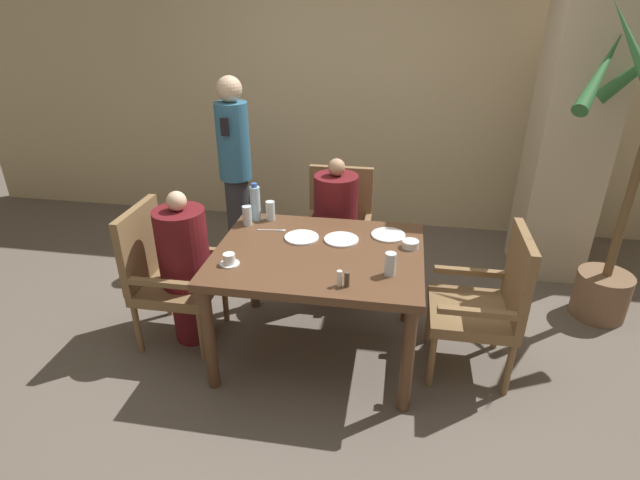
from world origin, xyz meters
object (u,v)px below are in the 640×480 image
(chair_right_side, at_px, (488,301))
(plate_dessert_center, at_px, (302,237))
(chair_left_side, at_px, (165,272))
(glass_tall_near, at_px, (390,264))
(water_bottle, at_px, (255,203))
(chair_far_side, at_px, (338,226))
(plate_main_right, at_px, (341,239))
(diner_in_left_chair, at_px, (185,267))
(diner_in_far_chair, at_px, (336,227))
(glass_tall_mid, at_px, (270,211))
(standing_host, at_px, (235,166))
(plate_main_left, at_px, (388,235))
(bowl_small, at_px, (410,244))
(potted_palm, at_px, (626,198))
(teacup_with_saucer, at_px, (229,260))
(glass_tall_far, at_px, (247,216))

(chair_right_side, bearing_deg, plate_dessert_center, 172.33)
(chair_left_side, xyz_separation_m, glass_tall_near, (1.44, -0.21, 0.31))
(plate_dessert_center, bearing_deg, water_bottle, 147.43)
(chair_far_side, height_order, chair_right_side, same)
(chair_right_side, bearing_deg, plate_main_right, 169.46)
(water_bottle, bearing_deg, chair_right_side, -14.35)
(diner_in_left_chair, bearing_deg, plate_main_right, 9.64)
(chair_left_side, bearing_deg, diner_in_far_chair, 36.30)
(chair_far_side, xyz_separation_m, chair_right_side, (1.01, -0.89, 0.00))
(plate_main_right, height_order, glass_tall_near, glass_tall_near)
(water_bottle, bearing_deg, diner_in_left_chair, -133.71)
(diner_in_far_chair, bearing_deg, glass_tall_mid, -139.48)
(standing_host, xyz_separation_m, glass_tall_mid, (0.51, -0.79, -0.04))
(plate_main_left, distance_m, plate_main_right, 0.31)
(chair_left_side, distance_m, glass_tall_mid, 0.79)
(diner_in_left_chair, relative_size, bowl_small, 10.36)
(plate_dessert_center, bearing_deg, standing_host, 126.67)
(diner_in_left_chair, relative_size, plate_main_right, 4.89)
(chair_left_side, bearing_deg, standing_host, 84.98)
(potted_palm, height_order, plate_dessert_center, potted_palm)
(diner_in_far_chair, xyz_separation_m, plate_main_right, (0.11, -0.58, 0.19))
(diner_in_far_chair, xyz_separation_m, teacup_with_saucer, (-0.47, -0.98, 0.21))
(diner_in_left_chair, xyz_separation_m, teacup_with_saucer, (0.39, -0.24, 0.22))
(diner_in_left_chair, height_order, water_bottle, diner_in_left_chair)
(potted_palm, height_order, glass_tall_mid, potted_palm)
(plate_main_left, xyz_separation_m, teacup_with_saucer, (-0.87, -0.52, 0.02))
(glass_tall_far, bearing_deg, plate_main_right, -11.27)
(diner_in_left_chair, bearing_deg, plate_dessert_center, 11.90)
(bowl_small, height_order, glass_tall_near, glass_tall_near)
(plate_main_left, height_order, bowl_small, bowl_small)
(diner_in_far_chair, xyz_separation_m, plate_dessert_center, (-0.13, -0.59, 0.19))
(plate_dessert_center, relative_size, glass_tall_mid, 1.63)
(potted_palm, bearing_deg, glass_tall_near, -147.41)
(chair_right_side, distance_m, standing_host, 2.28)
(water_bottle, relative_size, glass_tall_far, 1.97)
(diner_in_left_chair, height_order, glass_tall_far, diner_in_left_chair)
(standing_host, bearing_deg, diner_in_left_chair, -88.09)
(standing_host, relative_size, plate_dessert_center, 7.19)
(potted_palm, relative_size, plate_main_right, 10.03)
(chair_far_side, height_order, water_bottle, water_bottle)
(diner_in_far_chair, bearing_deg, potted_palm, 0.06)
(standing_host, bearing_deg, bowl_small, -36.00)
(chair_far_side, distance_m, teacup_with_saucer, 1.25)
(standing_host, distance_m, glass_tall_mid, 0.94)
(plate_main_right, distance_m, glass_tall_mid, 0.57)
(diner_in_left_chair, distance_m, chair_right_side, 1.88)
(plate_main_right, xyz_separation_m, glass_tall_near, (0.31, -0.38, 0.06))
(standing_host, relative_size, glass_tall_mid, 11.75)
(plate_main_right, bearing_deg, plate_main_left, 21.75)
(diner_in_left_chair, xyz_separation_m, plate_dessert_center, (0.73, 0.15, 0.20))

